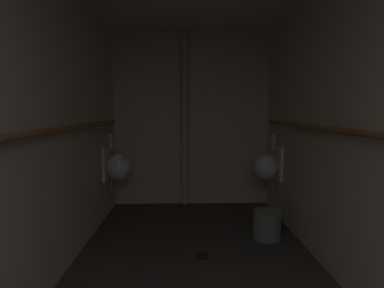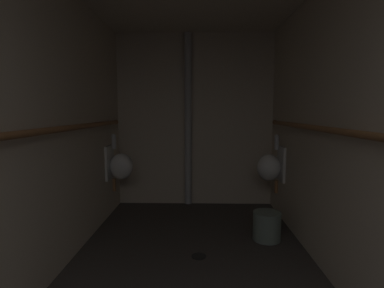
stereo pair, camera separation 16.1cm
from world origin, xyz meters
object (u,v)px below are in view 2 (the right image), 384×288
urinal_left_mid (120,165)px  urinal_right_mid (271,167)px  floor_drain (199,256)px  waste_bin (267,226)px  standpipe_back_wall (188,121)px

urinal_left_mid → urinal_right_mid: bearing=-1.2°
urinal_left_mid → urinal_right_mid: size_ratio=1.00×
urinal_left_mid → floor_drain: (1.04, -1.12, -0.66)m
urinal_right_mid → waste_bin: 0.88m
standpipe_back_wall → floor_drain: bearing=-84.3°
standpipe_back_wall → floor_drain: size_ratio=17.33×
floor_drain → standpipe_back_wall: bearing=95.7°
waste_bin → standpipe_back_wall: bearing=126.9°
floor_drain → waste_bin: waste_bin is taller
urinal_right_mid → floor_drain: bearing=-130.2°
urinal_right_mid → waste_bin: urinal_right_mid is taller
urinal_left_mid → standpipe_back_wall: (0.88, 0.45, 0.57)m
urinal_left_mid → urinal_right_mid: same height
floor_drain → waste_bin: 0.84m
floor_drain → waste_bin: size_ratio=0.46×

